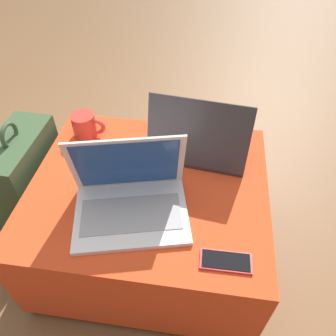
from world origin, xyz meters
TOP-DOWN VIEW (x-y plane):
  - ground_plane at (0.00, 0.00)m, footprint 14.00×14.00m
  - ottoman at (0.00, 0.00)m, footprint 0.83×0.72m
  - laptop_near at (-0.04, -0.11)m, footprint 0.41×0.34m
  - laptop_far at (0.16, 0.19)m, footprint 0.38×0.29m
  - cell_phone at (0.27, -0.26)m, footprint 0.15×0.07m
  - backpack at (-0.55, 0.10)m, footprint 0.22×0.36m
  - coffee_mug at (-0.30, 0.23)m, footprint 0.13×0.09m

SIDE VIEW (x-z plane):
  - ground_plane at x=0.00m, z-range 0.00..0.00m
  - ottoman at x=0.00m, z-range 0.00..0.41m
  - backpack at x=-0.55m, z-range -0.05..0.49m
  - cell_phone at x=0.27m, z-range 0.41..0.42m
  - coffee_mug at x=-0.30m, z-range 0.41..0.51m
  - laptop_far at x=0.16m, z-range 0.34..0.59m
  - laptop_near at x=-0.04m, z-range 0.33..0.60m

